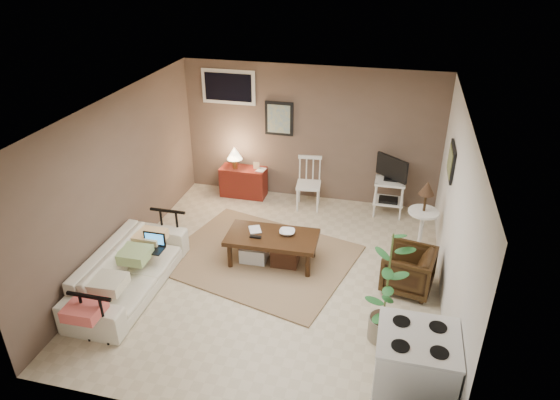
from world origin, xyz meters
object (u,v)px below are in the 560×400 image
(coffee_table, at_px, (272,247))
(stove, at_px, (413,375))
(tv_stand, at_px, (390,185))
(armchair, at_px, (408,268))
(side_table, at_px, (424,210))
(potted_plant, at_px, (387,285))
(spindle_chair, at_px, (309,185))
(red_console, at_px, (243,179))
(sofa, at_px, (128,264))

(coffee_table, distance_m, stove, 2.95)
(tv_stand, relative_size, armchair, 1.63)
(side_table, bearing_deg, potted_plant, -102.09)
(side_table, bearing_deg, armchair, -99.71)
(stove, bearing_deg, coffee_table, 132.15)
(coffee_table, height_order, potted_plant, potted_plant)
(spindle_chair, xyz_separation_m, tv_stand, (1.37, 0.05, 0.14))
(side_table, xyz_separation_m, stove, (-0.10, -2.98, -0.24))
(spindle_chair, distance_m, potted_plant, 3.39)
(stove, bearing_deg, tv_stand, 95.84)
(armchair, xyz_separation_m, potted_plant, (-0.27, -1.05, 0.45))
(potted_plant, bearing_deg, red_console, 130.49)
(sofa, height_order, potted_plant, potted_plant)
(tv_stand, relative_size, potted_plant, 0.72)
(red_console, bearing_deg, spindle_chair, -6.79)
(sofa, bearing_deg, tv_stand, -47.83)
(coffee_table, relative_size, side_table, 1.11)
(coffee_table, xyz_separation_m, sofa, (-1.68, -1.05, 0.13))
(red_console, xyz_separation_m, spindle_chair, (1.25, -0.15, 0.10))
(sofa, bearing_deg, potted_plant, -92.49)
(armchair, bearing_deg, stove, 12.44)
(red_console, distance_m, spindle_chair, 1.26)
(coffee_table, xyz_separation_m, spindle_chair, (0.19, 1.84, 0.15))
(red_console, relative_size, potted_plant, 0.65)
(spindle_chair, bearing_deg, side_table, -28.89)
(coffee_table, distance_m, sofa, 1.99)
(potted_plant, bearing_deg, side_table, 77.91)
(side_table, relative_size, armchair, 1.82)
(potted_plant, bearing_deg, tv_stand, 91.72)
(sofa, distance_m, potted_plant, 3.36)
(potted_plant, bearing_deg, armchair, 75.81)
(coffee_table, relative_size, stove, 1.34)
(spindle_chair, xyz_separation_m, stove, (1.79, -4.02, 0.07))
(armchair, xyz_separation_m, stove, (0.06, -2.04, 0.16))
(spindle_chair, height_order, side_table, side_table)
(sofa, xyz_separation_m, side_table, (3.76, 1.84, 0.33))
(red_console, xyz_separation_m, side_table, (3.14, -1.19, 0.40))
(sofa, relative_size, red_console, 2.19)
(red_console, xyz_separation_m, potted_plant, (2.72, -3.18, 0.45))
(tv_stand, bearing_deg, spindle_chair, -177.83)
(armchair, relative_size, potted_plant, 0.44)
(coffee_table, bearing_deg, potted_plant, -35.87)
(sofa, height_order, stove, stove)
(sofa, relative_size, armchair, 3.19)
(stove, bearing_deg, side_table, 88.03)
(coffee_table, bearing_deg, stove, -47.85)
(spindle_chair, xyz_separation_m, side_table, (1.89, -1.04, 0.31))
(spindle_chair, height_order, stove, stove)
(sofa, xyz_separation_m, spindle_chair, (1.87, 2.89, 0.02))
(coffee_table, xyz_separation_m, potted_plant, (1.65, -1.20, 0.50))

